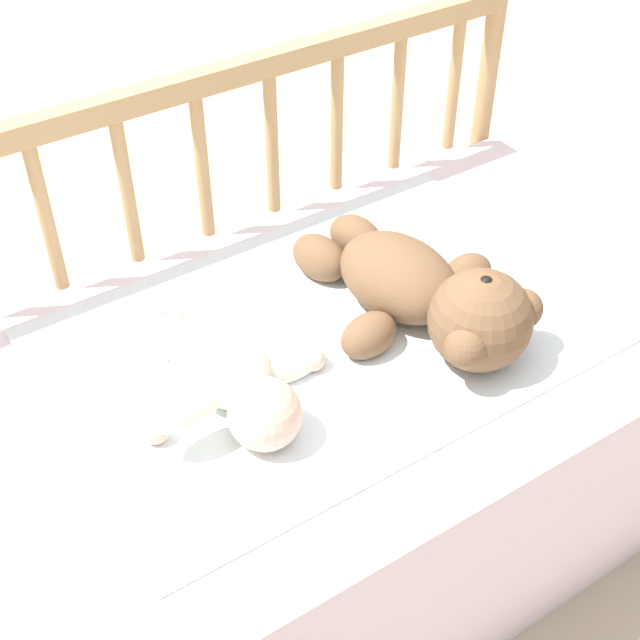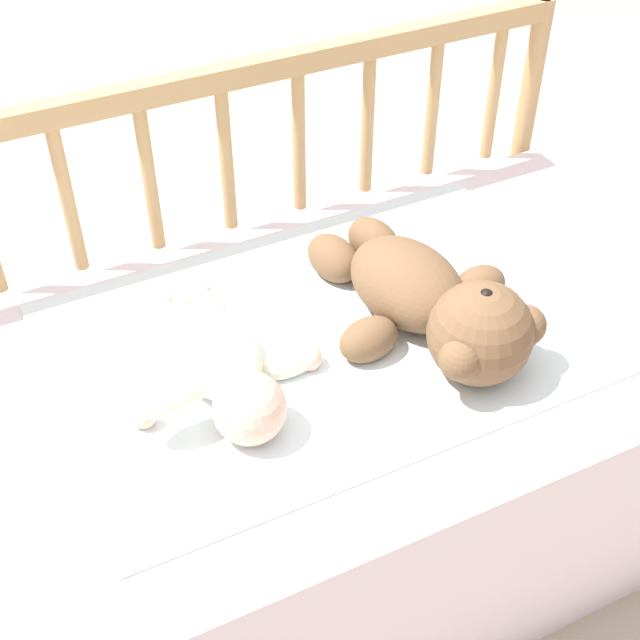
# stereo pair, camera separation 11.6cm
# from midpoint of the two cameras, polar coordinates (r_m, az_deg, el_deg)

# --- Properties ---
(ground_plane) EXTENTS (12.00, 12.00, 0.00)m
(ground_plane) POSITION_cam_midpoint_polar(r_m,az_deg,el_deg) (1.64, 2.23, -13.67)
(ground_plane) COLOR tan
(crib_mattress) EXTENTS (1.25, 0.67, 0.45)m
(crib_mattress) POSITION_cam_midpoint_polar(r_m,az_deg,el_deg) (1.46, 2.46, -8.66)
(crib_mattress) COLOR silver
(crib_mattress) RESTS_ON ground_plane
(crib_rail) EXTENTS (1.25, 0.04, 0.74)m
(crib_rail) POSITION_cam_midpoint_polar(r_m,az_deg,el_deg) (1.50, -3.68, 8.64)
(crib_rail) COLOR tan
(crib_rail) RESTS_ON ground_plane
(blanket) EXTENTS (0.80, 0.53, 0.01)m
(blanket) POSITION_cam_midpoint_polar(r_m,az_deg,el_deg) (1.33, 2.96, -1.10)
(blanket) COLOR white
(blanket) RESTS_ON crib_mattress
(teddy_bear) EXTENTS (0.31, 0.43, 0.15)m
(teddy_bear) POSITION_cam_midpoint_polar(r_m,az_deg,el_deg) (1.31, 9.74, 1.05)
(teddy_bear) COLOR brown
(teddy_bear) RESTS_ON crib_mattress
(baby) EXTENTS (0.28, 0.35, 0.10)m
(baby) POSITION_cam_midpoint_polar(r_m,az_deg,el_deg) (1.23, -3.76, -2.79)
(baby) COLOR #EAEACC
(baby) RESTS_ON crib_mattress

